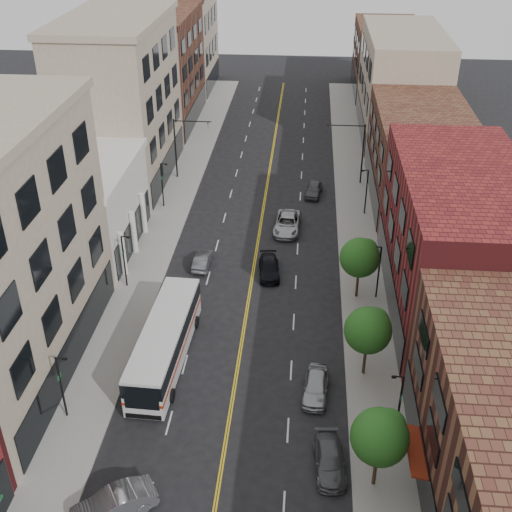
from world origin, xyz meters
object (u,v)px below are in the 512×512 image
(car_parked_far, at_px, (316,386))
(car_lane_behind, at_px, (202,260))
(car_angle_b, at_px, (114,504))
(city_bus, at_px, (165,340))
(car_lane_c, at_px, (314,189))
(car_lane_a, at_px, (269,268))
(car_parked_mid, at_px, (329,460))
(car_lane_b, at_px, (287,223))

(car_parked_far, relative_size, car_lane_behind, 1.12)
(car_angle_b, xyz_separation_m, car_lane_behind, (0.88, 27.28, -0.17))
(car_lane_behind, bearing_deg, city_bus, 89.08)
(car_lane_c, bearing_deg, car_lane_a, -95.28)
(car_parked_mid, xyz_separation_m, car_lane_c, (-1.16, 39.37, 0.07))
(city_bus, xyz_separation_m, car_lane_behind, (0.64, 13.63, -1.28))
(car_parked_far, distance_m, car_lane_b, 24.37)
(car_lane_behind, xyz_separation_m, car_lane_c, (10.31, 16.46, 0.07))
(car_parked_mid, height_order, car_parked_far, car_parked_far)
(car_angle_b, relative_size, car_parked_mid, 1.10)
(car_parked_far, xyz_separation_m, car_lane_a, (-4.30, 15.53, -0.08))
(car_parked_far, bearing_deg, car_lane_b, 101.94)
(car_angle_b, relative_size, car_lane_behind, 1.26)
(city_bus, distance_m, car_lane_c, 32.04)
(city_bus, height_order, car_lane_a, city_bus)
(car_angle_b, bearing_deg, city_bus, 145.90)
(city_bus, distance_m, car_angle_b, 13.70)
(car_angle_b, distance_m, car_parked_mid, 13.10)
(car_parked_far, height_order, car_lane_a, car_parked_far)
(car_angle_b, height_order, car_parked_far, car_angle_b)
(car_parked_mid, height_order, car_lane_a, car_lane_a)
(city_bus, relative_size, car_lane_b, 2.29)
(car_lane_behind, bearing_deg, car_parked_mid, 118.36)
(car_lane_a, bearing_deg, car_parked_far, -80.85)
(car_lane_behind, relative_size, car_lane_b, 0.69)
(car_parked_mid, xyz_separation_m, car_lane_behind, (-11.47, 22.91, -0.01))
(car_lane_b, bearing_deg, car_parked_mid, -79.96)
(car_parked_mid, distance_m, car_lane_c, 39.38)
(car_parked_mid, distance_m, car_lane_a, 22.63)
(city_bus, distance_m, car_parked_mid, 15.31)
(car_parked_mid, bearing_deg, car_angle_b, -165.46)
(car_angle_b, bearing_deg, car_lane_b, 133.28)
(city_bus, distance_m, car_lane_behind, 13.70)
(car_lane_a, height_order, car_lane_b, car_lane_b)
(car_lane_a, bearing_deg, car_lane_b, 75.06)
(car_lane_behind, bearing_deg, car_lane_b, -132.64)
(car_parked_far, distance_m, car_lane_a, 16.11)
(car_angle_b, xyz_separation_m, car_lane_a, (7.19, 26.40, -0.16))
(city_bus, xyz_separation_m, car_lane_a, (6.95, 12.75, -1.27))
(car_parked_mid, bearing_deg, car_lane_behind, 111.62)
(city_bus, xyz_separation_m, car_angle_b, (-0.24, -13.65, -1.11))
(car_angle_b, relative_size, car_lane_c, 1.18)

